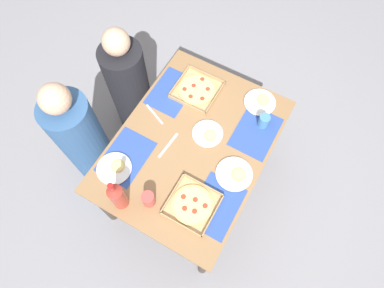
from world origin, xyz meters
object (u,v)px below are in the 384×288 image
cup_clear_left (264,121)px  diner_left_seat (85,142)px  plate_far_right (260,102)px  plate_near_right (115,168)px  soda_bottle (117,196)px  pizza_box_center (192,205)px  pizza_box_corner_right (197,90)px  plate_far_left (208,134)px  diner_right_seat (130,89)px  cup_dark (148,199)px  plate_near_left (234,174)px

cup_clear_left → diner_left_seat: diner_left_seat is taller
plate_far_right → cup_clear_left: size_ratio=2.17×
plate_near_right → soda_bottle: soda_bottle is taller
pizza_box_center → cup_clear_left: size_ratio=2.81×
pizza_box_corner_right → soda_bottle: size_ratio=0.93×
plate_far_left → soda_bottle: 0.71m
soda_bottle → diner_right_seat: size_ratio=0.28×
cup_clear_left → diner_left_seat: bearing=120.9°
cup_dark → plate_far_right: bearing=-16.8°
plate_near_right → soda_bottle: size_ratio=0.69×
diner_left_seat → diner_right_seat: (0.58, 0.00, -0.04)m
plate_far_left → cup_dark: 0.58m
soda_bottle → cup_clear_left: 1.05m
plate_near_left → plate_far_right: bearing=8.1°
diner_left_seat → plate_far_left: bearing=-63.3°
pizza_box_center → plate_near_right: (-0.04, 0.54, -0.00)m
soda_bottle → diner_left_seat: (0.26, 0.56, -0.34)m
pizza_box_corner_right → diner_left_seat: diner_left_seat is taller
pizza_box_corner_right → cup_dark: size_ratio=2.78×
pizza_box_corner_right → pizza_box_center: bearing=-152.9°
pizza_box_corner_right → cup_clear_left: 0.52m
plate_near_left → plate_far_right: 0.57m
plate_far_left → diner_right_seat: (0.18, 0.80, -0.26)m
soda_bottle → diner_right_seat: diner_right_seat is taller
plate_near_right → plate_far_right: (0.90, -0.60, 0.00)m
pizza_box_corner_right → soda_bottle: (-0.93, 0.01, 0.12)m
plate_near_right → plate_near_left: size_ratio=0.95×
pizza_box_center → diner_left_seat: bearing=85.8°
plate_near_right → plate_far_left: size_ratio=1.08×
soda_bottle → cup_clear_left: soda_bottle is taller
cup_clear_left → diner_left_seat: 1.29m
plate_far_left → soda_bottle: bearing=160.2°
pizza_box_corner_right → diner_right_seat: (-0.09, 0.56, -0.27)m
plate_far_left → pizza_box_center: bearing=-162.7°
pizza_box_corner_right → pizza_box_center: same height
plate_far_left → soda_bottle: (-0.66, 0.24, 0.12)m
plate_near_left → cup_dark: size_ratio=2.17×
plate_far_right → soda_bottle: size_ratio=0.68×
pizza_box_corner_right → diner_left_seat: size_ratio=0.24×
plate_far_left → cup_clear_left: cup_clear_left is taller
plate_near_left → diner_right_seat: (0.34, 1.08, -0.26)m
plate_far_right → cup_dark: size_ratio=2.05×
cup_dark → diner_left_seat: bearing=75.9°
pizza_box_corner_right → cup_clear_left: size_ratio=2.94×
plate_far_left → cup_dark: (-0.58, 0.09, 0.04)m
cup_dark → cup_clear_left: size_ratio=1.06×
cup_clear_left → soda_bottle: bearing=150.0°
plate_near_left → soda_bottle: 0.73m
pizza_box_center → plate_far_left: 0.49m
diner_left_seat → plate_near_right: bearing=-104.9°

